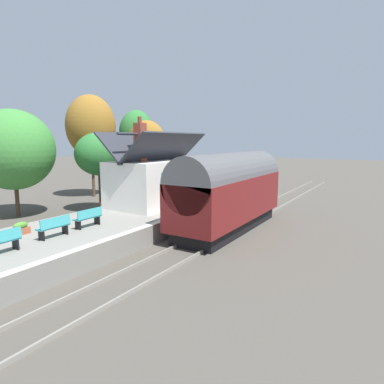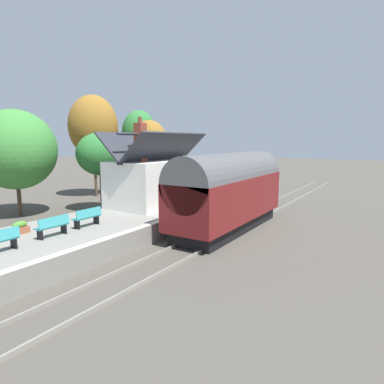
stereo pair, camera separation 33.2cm
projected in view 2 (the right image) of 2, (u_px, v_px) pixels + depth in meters
The scene contains 20 objects.
ground_plane at pixel (205, 231), 18.35m from camera, with size 160.00×160.00×0.00m, color #4C473F.
platform at pixel (152, 215), 20.30m from camera, with size 32.00×5.59×0.96m, color gray.
platform_edge_coping at pixel (188, 212), 18.83m from camera, with size 32.00×0.36×0.02m, color beige.
rail_near at pixel (232, 235), 17.48m from camera, with size 52.00×0.08×0.14m, color gray.
rail_far at pixel (208, 231), 18.25m from camera, with size 52.00×0.08×0.14m, color gray.
train at pixel (229, 191), 18.38m from camera, with size 9.30×2.73×4.32m.
station_building at pixel (155, 180), 20.97m from camera, with size 6.37×3.70×5.40m.
bench_by_lamp at pixel (53, 226), 13.92m from camera, with size 1.41×0.45×0.88m.
bench_platform_end at pixel (218, 186), 26.13m from camera, with size 1.41×0.46×0.88m.
bench_mid_platform at pixel (87, 217), 15.57m from camera, with size 1.41×0.45×0.88m.
planter_edge_near at pixel (213, 181), 30.98m from camera, with size 0.75×0.32×0.56m.
planter_by_door at pixel (20, 228), 14.43m from camera, with size 0.71×0.32×0.55m.
planter_corner_building at pixel (206, 186), 26.56m from camera, with size 0.63×0.63×0.89m.
lamp_post_platform at pixel (184, 171), 19.05m from camera, with size 0.32×0.50×3.24m.
station_sign_board at pixel (246, 176), 26.88m from camera, with size 0.96×0.06×1.57m.
tree_mid_background at pixel (15, 150), 21.52m from camera, with size 5.14×5.23×6.97m.
tree_far_left at pixel (149, 141), 29.95m from camera, with size 3.18×3.37×6.79m.
tree_distant at pixel (100, 154), 23.18m from camera, with size 3.25×3.42×5.55m.
tree_behind_building at pixel (139, 134), 34.37m from camera, with size 3.83×3.36×8.08m.
tree_far_right at pixel (93, 127), 29.00m from camera, with size 4.34×4.16×8.90m.
Camera 2 is at (-15.40, -8.96, 4.98)m, focal length 31.01 mm.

